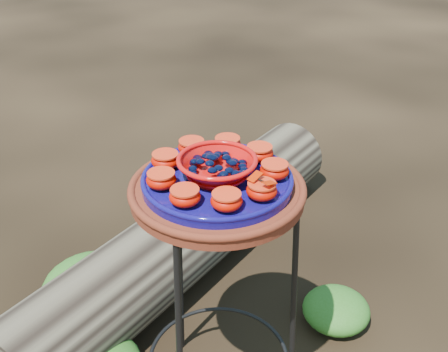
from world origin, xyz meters
TOP-DOWN VIEW (x-y plane):
  - plant_stand at (0.00, 0.00)m, footprint 0.44×0.44m
  - terracotta_saucer at (0.00, 0.00)m, footprint 0.42×0.42m
  - cobalt_plate at (0.00, 0.00)m, footprint 0.36×0.36m
  - red_bowl at (0.00, 0.00)m, footprint 0.18×0.18m
  - glass_gems at (0.00, 0.00)m, footprint 0.14×0.14m
  - orange_half_0 at (0.03, -0.13)m, footprint 0.07×0.07m
  - orange_half_1 at (0.11, -0.08)m, footprint 0.07×0.07m
  - orange_half_2 at (0.13, 0.01)m, footprint 0.07×0.07m
  - orange_half_3 at (0.09, 0.10)m, footprint 0.07×0.07m
  - orange_half_4 at (0.01, 0.13)m, footprint 0.07×0.07m
  - orange_half_5 at (-0.08, 0.11)m, footprint 0.07×0.07m
  - orange_half_6 at (-0.13, 0.03)m, footprint 0.07×0.07m
  - orange_half_7 at (-0.12, -0.06)m, footprint 0.07×0.07m
  - orange_half_8 at (-0.06, -0.12)m, footprint 0.07×0.07m
  - butterfly at (0.03, -0.13)m, footprint 0.08×0.06m
  - driftwood_log at (0.23, 0.56)m, footprint 1.68×0.99m
  - foliage_right at (0.50, 0.02)m, footprint 0.23×0.23m
  - foliage_back at (-0.16, 0.56)m, footprint 0.36×0.36m

SIDE VIEW (x-z plane):
  - foliage_right at x=0.50m, z-range 0.00..0.12m
  - foliage_back at x=-0.16m, z-range 0.00..0.18m
  - driftwood_log at x=0.23m, z-range 0.00..0.31m
  - plant_stand at x=0.00m, z-range 0.00..0.70m
  - terracotta_saucer at x=0.00m, z-range 0.70..0.73m
  - cobalt_plate at x=0.00m, z-range 0.73..0.76m
  - orange_half_0 at x=0.03m, z-range 0.76..0.80m
  - orange_half_1 at x=0.11m, z-range 0.76..0.80m
  - orange_half_2 at x=0.13m, z-range 0.76..0.80m
  - orange_half_3 at x=0.09m, z-range 0.76..0.80m
  - orange_half_4 at x=0.01m, z-range 0.76..0.80m
  - orange_half_5 at x=-0.08m, z-range 0.76..0.80m
  - orange_half_6 at x=-0.13m, z-range 0.76..0.80m
  - orange_half_7 at x=-0.12m, z-range 0.76..0.80m
  - orange_half_8 at x=-0.06m, z-range 0.76..0.80m
  - red_bowl at x=0.00m, z-range 0.76..0.81m
  - butterfly at x=0.03m, z-range 0.80..0.81m
  - glass_gems at x=0.00m, z-range 0.81..0.83m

